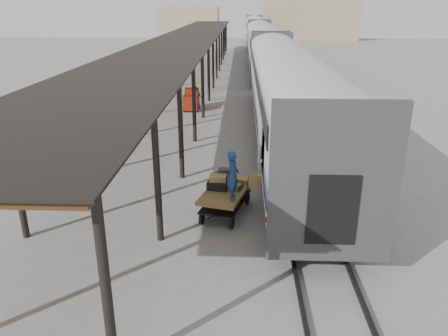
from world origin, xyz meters
TOP-DOWN VIEW (x-y plane):
  - ground at (0.00, 0.00)m, footprint 160.00×160.00m
  - train at (3.19, 33.79)m, footprint 3.45×76.01m
  - canopy at (-3.40, 24.00)m, footprint 4.90×64.30m
  - rails at (3.20, 34.00)m, footprint 1.54×150.00m
  - building_far at (14.00, 78.00)m, footprint 18.00×10.00m
  - building_left at (-10.00, 82.00)m, footprint 12.00×8.00m
  - baggage_cart at (0.54, -0.19)m, footprint 1.84×2.65m
  - suitcase_stack at (0.48, 0.12)m, footprint 1.47×1.10m
  - luggage_tug at (-2.29, 15.01)m, footprint 0.97×1.57m
  - porter at (0.79, -0.84)m, footprint 0.43×0.61m
  - pedestrian at (-2.07, 15.32)m, footprint 0.97×0.59m

SIDE VIEW (x-z plane):
  - ground at x=0.00m, z-range 0.00..0.00m
  - rails at x=3.20m, z-range 0.00..0.12m
  - luggage_tug at x=-2.29m, z-range -0.06..1.32m
  - baggage_cart at x=0.54m, z-range 0.22..1.08m
  - pedestrian at x=-2.07m, z-range 0.00..1.55m
  - suitcase_stack at x=0.48m, z-range 0.77..1.33m
  - porter at x=0.79m, z-range 0.86..2.44m
  - train at x=3.19m, z-range 0.69..4.70m
  - building_left at x=-10.00m, z-range 0.00..6.00m
  - building_far at x=14.00m, z-range 0.00..8.00m
  - canopy at x=-3.40m, z-range 1.93..6.08m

